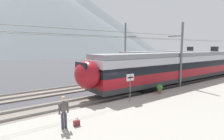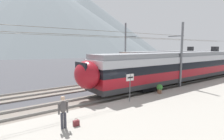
# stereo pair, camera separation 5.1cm
# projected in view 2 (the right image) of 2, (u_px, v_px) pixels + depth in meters

# --- Properties ---
(ground_plane) EXTENTS (400.00, 400.00, 0.00)m
(ground_plane) POSITION_uv_depth(u_px,v_px,m) (111.00, 102.00, 14.65)
(ground_plane) COLOR #424247
(platform_slab) EXTENTS (120.00, 7.61, 0.35)m
(platform_slab) POSITION_uv_depth(u_px,v_px,m) (155.00, 118.00, 10.88)
(platform_slab) COLOR #A39E93
(platform_slab) RESTS_ON ground
(track_near) EXTENTS (120.00, 3.00, 0.28)m
(track_near) POSITION_uv_depth(u_px,v_px,m) (104.00, 99.00, 15.41)
(track_near) COLOR slate
(track_near) RESTS_ON ground
(track_far) EXTENTS (120.00, 3.00, 0.28)m
(track_far) POSITION_uv_depth(u_px,v_px,m) (79.00, 88.00, 19.44)
(track_far) COLOR slate
(track_far) RESTS_ON ground
(train_near_platform) EXTENTS (32.87, 3.03, 4.27)m
(train_near_platform) POSITION_uv_depth(u_px,v_px,m) (194.00, 64.00, 23.29)
(train_near_platform) COLOR #2D2D30
(train_near_platform) RESTS_ON track_near
(train_far_track) EXTENTS (24.51, 2.88, 4.27)m
(train_far_track) POSITION_uv_depth(u_px,v_px,m) (176.00, 61.00, 29.25)
(train_far_track) COLOR #2D2D30
(train_far_track) RESTS_ON track_far
(catenary_mast_mid) EXTENTS (45.79, 1.85, 7.00)m
(catenary_mast_mid) POSITION_uv_depth(u_px,v_px,m) (180.00, 54.00, 18.84)
(catenary_mast_mid) COLOR slate
(catenary_mast_mid) RESTS_ON ground
(catenary_mast_far_side) EXTENTS (45.79, 2.29, 7.80)m
(catenary_mast_far_side) POSITION_uv_depth(u_px,v_px,m) (126.00, 50.00, 25.20)
(catenary_mast_far_side) COLOR slate
(catenary_mast_far_side) RESTS_ON ground
(platform_sign) EXTENTS (0.70, 0.08, 2.10)m
(platform_sign) POSITION_uv_depth(u_px,v_px,m) (130.00, 81.00, 13.48)
(platform_sign) COLOR #59595B
(platform_sign) RESTS_ON platform_slab
(passenger_walking) EXTENTS (0.53, 0.22, 1.69)m
(passenger_walking) POSITION_uv_depth(u_px,v_px,m) (63.00, 110.00, 9.00)
(passenger_walking) COLOR #383842
(passenger_walking) RESTS_ON platform_slab
(handbag_beside_passenger) EXTENTS (0.32, 0.18, 0.42)m
(handbag_beside_passenger) POSITION_uv_depth(u_px,v_px,m) (76.00, 123.00, 9.41)
(handbag_beside_passenger) COLOR maroon
(handbag_beside_passenger) RESTS_ON platform_slab
(potted_plant_platform_edge) EXTENTS (0.56, 0.56, 0.85)m
(potted_plant_platform_edge) POSITION_uv_depth(u_px,v_px,m) (160.00, 88.00, 15.97)
(potted_plant_platform_edge) COLOR brown
(potted_plant_platform_edge) RESTS_ON platform_slab
(mountain_central_peak) EXTENTS (179.47, 179.47, 60.93)m
(mountain_central_peak) POSITION_uv_depth(u_px,v_px,m) (40.00, 15.00, 146.14)
(mountain_central_peak) COLOR slate
(mountain_central_peak) RESTS_ON ground
(mountain_right_ridge) EXTENTS (168.21, 168.21, 63.29)m
(mountain_right_ridge) POSITION_uv_depth(u_px,v_px,m) (83.00, 23.00, 201.06)
(mountain_right_ridge) COLOR slate
(mountain_right_ridge) RESTS_ON ground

